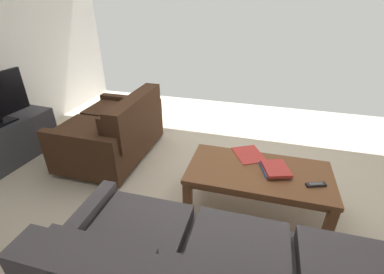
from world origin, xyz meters
name	(u,v)px	position (x,y,z in m)	size (l,w,h in m)	color
ground_plane	(218,188)	(0.00, 0.00, 0.00)	(5.69, 4.92, 0.01)	beige
loveseat_near	(114,131)	(1.31, -0.28, 0.34)	(0.89, 1.22, 0.79)	black
coffee_table	(258,177)	(-0.38, 0.20, 0.36)	(1.23, 0.63, 0.42)	brown
tv_stand	(7,143)	(2.45, 0.17, 0.25)	(0.45, 1.16, 0.49)	#38383D
book_stack	(275,169)	(-0.51, 0.18, 0.45)	(0.28, 0.32, 0.05)	#385693
tv_remote	(316,185)	(-0.83, 0.29, 0.43)	(0.17, 0.10, 0.02)	black
loose_magazine	(249,154)	(-0.27, -0.03, 0.43)	(0.24, 0.31, 0.01)	#C63833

